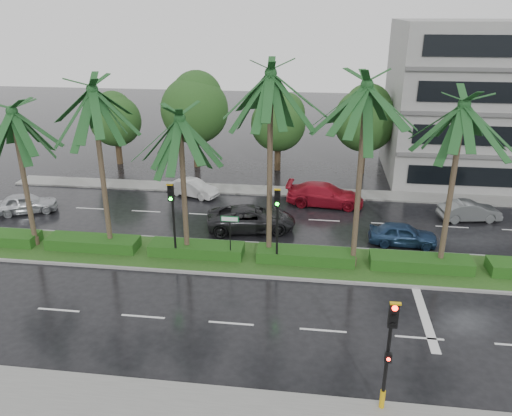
# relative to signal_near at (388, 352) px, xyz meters

# --- Properties ---
(ground) EXTENTS (120.00, 120.00, 0.00)m
(ground) POSITION_rel_signal_near_xyz_m (-6.00, 9.39, -2.50)
(ground) COLOR black
(ground) RESTS_ON ground
(near_sidewalk) EXTENTS (40.00, 2.40, 0.12)m
(near_sidewalk) POSITION_rel_signal_near_xyz_m (-6.00, -0.81, -2.44)
(near_sidewalk) COLOR slate
(near_sidewalk) RESTS_ON ground
(far_sidewalk) EXTENTS (40.00, 2.00, 0.12)m
(far_sidewalk) POSITION_rel_signal_near_xyz_m (-6.00, 21.39, -2.44)
(far_sidewalk) COLOR slate
(far_sidewalk) RESTS_ON ground
(median) EXTENTS (36.00, 4.00, 0.15)m
(median) POSITION_rel_signal_near_xyz_m (-6.00, 10.39, -2.42)
(median) COLOR gray
(median) RESTS_ON ground
(hedge) EXTENTS (35.20, 1.40, 0.60)m
(hedge) POSITION_rel_signal_near_xyz_m (-6.00, 10.39, -2.05)
(hedge) COLOR #154614
(hedge) RESTS_ON median
(lane_markings) EXTENTS (34.00, 13.06, 0.01)m
(lane_markings) POSITION_rel_signal_near_xyz_m (-2.96, 8.96, -2.50)
(lane_markings) COLOR silver
(lane_markings) RESTS_ON ground
(palm_row) EXTENTS (26.30, 4.20, 10.61)m
(palm_row) POSITION_rel_signal_near_xyz_m (-7.24, 10.41, 5.62)
(palm_row) COLOR #443327
(palm_row) RESTS_ON median
(signal_near) EXTENTS (0.34, 0.45, 4.36)m
(signal_near) POSITION_rel_signal_near_xyz_m (0.00, 0.00, 0.00)
(signal_near) COLOR black
(signal_near) RESTS_ON near_sidewalk
(signal_median_left) EXTENTS (0.34, 0.42, 4.36)m
(signal_median_left) POSITION_rel_signal_near_xyz_m (-10.00, 9.69, 0.49)
(signal_median_left) COLOR black
(signal_median_left) RESTS_ON median
(signal_median_right) EXTENTS (0.34, 0.42, 4.36)m
(signal_median_right) POSITION_rel_signal_near_xyz_m (-4.50, 9.69, 0.49)
(signal_median_right) COLOR black
(signal_median_right) RESTS_ON median
(street_sign) EXTENTS (0.95, 0.09, 2.60)m
(street_sign) POSITION_rel_signal_near_xyz_m (-7.00, 9.87, -0.38)
(street_sign) COLOR black
(street_sign) RESTS_ON median
(bg_trees) EXTENTS (32.47, 5.63, 8.14)m
(bg_trees) POSITION_rel_signal_near_xyz_m (-6.28, 26.98, 2.12)
(bg_trees) COLOR #3A261A
(bg_trees) RESTS_ON ground
(building) EXTENTS (16.00, 10.00, 12.00)m
(building) POSITION_rel_signal_near_xyz_m (11.00, 27.39, 3.50)
(building) COLOR gray
(building) RESTS_ON ground
(car_silver) EXTENTS (3.07, 4.28, 1.35)m
(car_silver) POSITION_rel_signal_near_xyz_m (-21.87, 15.16, -1.83)
(car_silver) COLOR #B3B5BB
(car_silver) RESTS_ON ground
(car_white) EXTENTS (2.53, 3.93, 1.22)m
(car_white) POSITION_rel_signal_near_xyz_m (-11.50, 19.71, -1.89)
(car_white) COLOR silver
(car_white) RESTS_ON ground
(car_darkgrey) EXTENTS (3.50, 5.82, 1.51)m
(car_darkgrey) POSITION_rel_signal_near_xyz_m (-6.50, 14.36, -1.75)
(car_darkgrey) COLOR #232326
(car_darkgrey) RESTS_ON ground
(car_red) EXTENTS (2.60, 5.48, 1.54)m
(car_red) POSITION_rel_signal_near_xyz_m (-2.00, 19.17, -1.73)
(car_red) COLOR maroon
(car_red) RESTS_ON ground
(car_blue) EXTENTS (1.71, 3.92, 1.32)m
(car_blue) POSITION_rel_signal_near_xyz_m (2.50, 13.41, -1.85)
(car_blue) COLOR navy
(car_blue) RESTS_ON ground
(car_grey) EXTENTS (2.04, 4.07, 1.28)m
(car_grey) POSITION_rel_signal_near_xyz_m (7.28, 17.67, -1.86)
(car_grey) COLOR #5C6062
(car_grey) RESTS_ON ground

